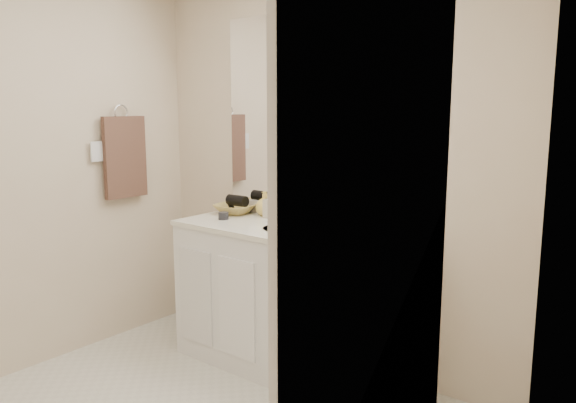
# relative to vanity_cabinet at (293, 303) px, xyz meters

# --- Properties ---
(wall_back) EXTENTS (2.60, 0.02, 2.40)m
(wall_back) POSITION_rel_vanity_cabinet_xyz_m (0.00, 0.28, 0.77)
(wall_back) COLOR beige
(wall_back) RESTS_ON floor
(wall_left) EXTENTS (0.02, 2.60, 2.40)m
(wall_left) POSITION_rel_vanity_cabinet_xyz_m (-1.30, -1.02, 0.77)
(wall_left) COLOR beige
(wall_left) RESTS_ON floor
(wall_right) EXTENTS (0.02, 2.60, 2.40)m
(wall_right) POSITION_rel_vanity_cabinet_xyz_m (1.30, -1.02, 0.77)
(wall_right) COLOR beige
(wall_right) RESTS_ON floor
(vanity_cabinet) EXTENTS (1.50, 0.55, 0.85)m
(vanity_cabinet) POSITION_rel_vanity_cabinet_xyz_m (0.00, 0.00, 0.00)
(vanity_cabinet) COLOR white
(vanity_cabinet) RESTS_ON floor
(countertop) EXTENTS (1.52, 0.57, 0.03)m
(countertop) POSITION_rel_vanity_cabinet_xyz_m (0.00, 0.00, 0.44)
(countertop) COLOR white
(countertop) RESTS_ON vanity_cabinet
(backsplash) EXTENTS (1.52, 0.03, 0.08)m
(backsplash) POSITION_rel_vanity_cabinet_xyz_m (0.00, 0.26, 0.50)
(backsplash) COLOR silver
(backsplash) RESTS_ON countertop
(sink_basin) EXTENTS (0.37, 0.37, 0.02)m
(sink_basin) POSITION_rel_vanity_cabinet_xyz_m (0.00, -0.02, 0.44)
(sink_basin) COLOR silver
(sink_basin) RESTS_ON countertop
(faucet) EXTENTS (0.02, 0.02, 0.11)m
(faucet) POSITION_rel_vanity_cabinet_xyz_m (0.00, 0.16, 0.51)
(faucet) COLOR silver
(faucet) RESTS_ON countertop
(mirror) EXTENTS (1.48, 0.01, 1.20)m
(mirror) POSITION_rel_vanity_cabinet_xyz_m (0.00, 0.27, 1.14)
(mirror) COLOR white
(mirror) RESTS_ON wall_back
(blue_mug) EXTENTS (0.09, 0.09, 0.13)m
(blue_mug) POSITION_rel_vanity_cabinet_xyz_m (-0.17, 0.14, 0.52)
(blue_mug) COLOR #1817A4
(blue_mug) RESTS_ON countertop
(tan_cup) EXTENTS (0.08, 0.08, 0.08)m
(tan_cup) POSITION_rel_vanity_cabinet_xyz_m (0.19, 0.06, 0.50)
(tan_cup) COLOR tan
(tan_cup) RESTS_ON countertop
(toothbrush) EXTENTS (0.02, 0.04, 0.20)m
(toothbrush) POSITION_rel_vanity_cabinet_xyz_m (0.20, 0.06, 0.60)
(toothbrush) COLOR #EE3E95
(toothbrush) RESTS_ON tan_cup
(mouthwash_bottle) EXTENTS (0.11, 0.11, 0.20)m
(mouthwash_bottle) POSITION_rel_vanity_cabinet_xyz_m (0.40, 0.09, 0.56)
(mouthwash_bottle) COLOR #0D7CA6
(mouthwash_bottle) RESTS_ON countertop
(soap_dish) EXTENTS (0.11, 0.09, 0.01)m
(soap_dish) POSITION_rel_vanity_cabinet_xyz_m (0.39, -0.10, 0.46)
(soap_dish) COLOR white
(soap_dish) RESTS_ON countertop
(green_soap) EXTENTS (0.07, 0.05, 0.02)m
(green_soap) POSITION_rel_vanity_cabinet_xyz_m (0.39, -0.10, 0.48)
(green_soap) COLOR #7CE036
(green_soap) RESTS_ON soap_dish
(orange_comb) EXTENTS (0.12, 0.04, 0.00)m
(orange_comb) POSITION_rel_vanity_cabinet_xyz_m (0.24, -0.21, 0.46)
(orange_comb) COLOR #FFAB1A
(orange_comb) RESTS_ON countertop
(dark_jar) EXTENTS (0.07, 0.07, 0.05)m
(dark_jar) POSITION_rel_vanity_cabinet_xyz_m (-0.52, -0.05, 0.48)
(dark_jar) COLOR #232327
(dark_jar) RESTS_ON countertop
(soap_bottle_white) EXTENTS (0.09, 0.09, 0.20)m
(soap_bottle_white) POSITION_rel_vanity_cabinet_xyz_m (-0.27, 0.21, 0.55)
(soap_bottle_white) COLOR silver
(soap_bottle_white) RESTS_ON countertop
(soap_bottle_cream) EXTENTS (0.09, 0.09, 0.18)m
(soap_bottle_cream) POSITION_rel_vanity_cabinet_xyz_m (-0.32, 0.18, 0.55)
(soap_bottle_cream) COLOR beige
(soap_bottle_cream) RESTS_ON countertop
(soap_bottle_yellow) EXTENTS (0.13, 0.13, 0.16)m
(soap_bottle_yellow) POSITION_rel_vanity_cabinet_xyz_m (-0.40, 0.21, 0.53)
(soap_bottle_yellow) COLOR #F9D560
(soap_bottle_yellow) RESTS_ON countertop
(wicker_basket) EXTENTS (0.29, 0.29, 0.06)m
(wicker_basket) POSITION_rel_vanity_cabinet_xyz_m (-0.60, 0.14, 0.49)
(wicker_basket) COLOR #A18440
(wicker_basket) RESTS_ON countertop
(hair_dryer) EXTENTS (0.15, 0.08, 0.07)m
(hair_dryer) POSITION_rel_vanity_cabinet_xyz_m (-0.58, 0.14, 0.54)
(hair_dryer) COLOR black
(hair_dryer) RESTS_ON wicker_basket
(towel_ring) EXTENTS (0.01, 0.11, 0.11)m
(towel_ring) POSITION_rel_vanity_cabinet_xyz_m (-1.27, -0.25, 1.12)
(towel_ring) COLOR silver
(towel_ring) RESTS_ON wall_left
(hand_towel) EXTENTS (0.04, 0.32, 0.55)m
(hand_towel) POSITION_rel_vanity_cabinet_xyz_m (-1.25, -0.25, 0.82)
(hand_towel) COLOR #34221C
(hand_towel) RESTS_ON towel_ring
(switch_plate) EXTENTS (0.01, 0.08, 0.13)m
(switch_plate) POSITION_rel_vanity_cabinet_xyz_m (-1.27, -0.45, 0.88)
(switch_plate) COLOR white
(switch_plate) RESTS_ON wall_left
(door) EXTENTS (0.02, 0.82, 2.00)m
(door) POSITION_rel_vanity_cabinet_xyz_m (1.29, -1.32, 0.57)
(door) COLOR silver
(door) RESTS_ON floor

